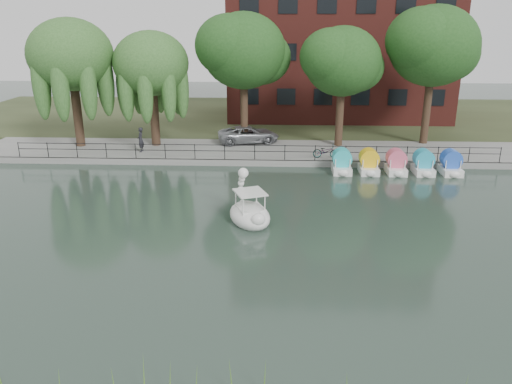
# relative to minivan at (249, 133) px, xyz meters

# --- Properties ---
(ground_plane) EXTENTS (120.00, 120.00, 0.00)m
(ground_plane) POSITION_rel_minivan_xyz_m (0.68, -17.97, -1.13)
(ground_plane) COLOR #3B5044
(promenade) EXTENTS (40.00, 6.00, 0.40)m
(promenade) POSITION_rel_minivan_xyz_m (0.68, -1.97, -0.93)
(promenade) COLOR gray
(promenade) RESTS_ON ground_plane
(kerb) EXTENTS (40.00, 0.25, 0.40)m
(kerb) POSITION_rel_minivan_xyz_m (0.68, -4.92, -0.93)
(kerb) COLOR gray
(kerb) RESTS_ON ground_plane
(land_strip) EXTENTS (60.00, 22.00, 0.36)m
(land_strip) POSITION_rel_minivan_xyz_m (0.68, 12.03, -0.95)
(land_strip) COLOR #47512D
(land_strip) RESTS_ON ground_plane
(railing) EXTENTS (32.00, 0.05, 1.00)m
(railing) POSITION_rel_minivan_xyz_m (0.68, -4.72, 0.02)
(railing) COLOR black
(railing) RESTS_ON promenade
(apartment_building) EXTENTS (20.00, 10.07, 18.00)m
(apartment_building) POSITION_rel_minivan_xyz_m (7.68, 12.00, 8.23)
(apartment_building) COLOR #4C1E16
(apartment_building) RESTS_ON land_strip
(willow_left) EXTENTS (5.88, 5.88, 9.01)m
(willow_left) POSITION_rel_minivan_xyz_m (-12.32, -1.47, 5.75)
(willow_left) COLOR #473323
(willow_left) RESTS_ON promenade
(willow_mid) EXTENTS (5.32, 5.32, 8.15)m
(willow_mid) POSITION_rel_minivan_xyz_m (-6.82, -0.97, 5.12)
(willow_mid) COLOR #473323
(willow_mid) RESTS_ON promenade
(broadleaf_center) EXTENTS (6.00, 6.00, 9.25)m
(broadleaf_center) POSITION_rel_minivan_xyz_m (-0.32, 0.03, 5.93)
(broadleaf_center) COLOR #473323
(broadleaf_center) RESTS_ON promenade
(broadleaf_right) EXTENTS (5.40, 5.40, 8.32)m
(broadleaf_right) POSITION_rel_minivan_xyz_m (6.68, -0.47, 5.26)
(broadleaf_right) COLOR #473323
(broadleaf_right) RESTS_ON promenade
(broadleaf_far) EXTENTS (6.30, 6.30, 9.71)m
(broadleaf_far) POSITION_rel_minivan_xyz_m (13.18, 0.53, 6.27)
(broadleaf_far) COLOR #473323
(broadleaf_far) RESTS_ON promenade
(minivan) EXTENTS (3.61, 5.65, 1.45)m
(minivan) POSITION_rel_minivan_xyz_m (0.00, 0.00, 0.00)
(minivan) COLOR gray
(minivan) RESTS_ON promenade
(bicycle) EXTENTS (0.66, 1.74, 1.00)m
(bicycle) POSITION_rel_minivan_xyz_m (5.43, -4.14, -0.23)
(bicycle) COLOR gray
(bicycle) RESTS_ON promenade
(pedestrian) EXTENTS (0.49, 0.71, 1.98)m
(pedestrian) POSITION_rel_minivan_xyz_m (-7.40, -3.03, 0.26)
(pedestrian) COLOR black
(pedestrian) RESTS_ON promenade
(swan_boat) EXTENTS (2.75, 3.34, 2.44)m
(swan_boat) POSITION_rel_minivan_xyz_m (0.88, -14.56, -0.59)
(swan_boat) COLOR white
(swan_boat) RESTS_ON ground_plane
(pedal_boat_row) EXTENTS (7.95, 1.70, 1.40)m
(pedal_boat_row) POSITION_rel_minivan_xyz_m (9.67, -6.18, -0.52)
(pedal_boat_row) COLOR white
(pedal_boat_row) RESTS_ON ground_plane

